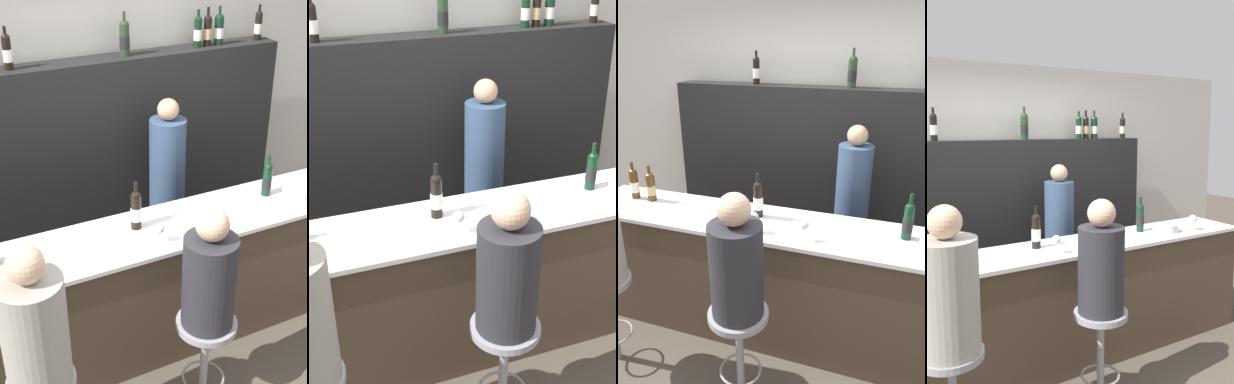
% 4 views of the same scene
% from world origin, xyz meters
% --- Properties ---
extents(ground_plane, '(16.00, 16.00, 0.00)m').
position_xyz_m(ground_plane, '(0.00, 0.00, 0.00)').
color(ground_plane, '#4C4238').
extents(wall_back, '(6.40, 0.05, 2.60)m').
position_xyz_m(wall_back, '(0.00, 1.78, 1.30)').
color(wall_back, beige).
rests_on(wall_back, ground_plane).
extents(bar_counter, '(3.37, 0.57, 0.98)m').
position_xyz_m(bar_counter, '(0.00, 0.27, 0.49)').
color(bar_counter, '#473828').
rests_on(bar_counter, ground_plane).
extents(back_bar_cabinet, '(3.16, 0.28, 1.80)m').
position_xyz_m(back_bar_cabinet, '(0.00, 1.56, 0.90)').
color(back_bar_cabinet, black).
rests_on(back_bar_cabinet, ground_plane).
extents(wine_bottle_counter_2, '(0.07, 0.07, 0.34)m').
position_xyz_m(wine_bottle_counter_2, '(-0.29, 0.34, 1.13)').
color(wine_bottle_counter_2, black).
rests_on(wine_bottle_counter_2, bar_counter).
extents(wine_bottle_counter_3, '(0.07, 0.07, 0.32)m').
position_xyz_m(wine_bottle_counter_3, '(0.76, 0.34, 1.12)').
color(wine_bottle_counter_3, black).
rests_on(wine_bottle_counter_3, bar_counter).
extents(wine_bottle_backbar_0, '(0.07, 0.07, 0.31)m').
position_xyz_m(wine_bottle_backbar_0, '(-0.76, 1.56, 1.93)').
color(wine_bottle_backbar_0, black).
rests_on(wine_bottle_backbar_0, back_bar_cabinet).
extents(wine_bottle_backbar_1, '(0.08, 0.08, 0.34)m').
position_xyz_m(wine_bottle_backbar_1, '(0.17, 1.56, 1.94)').
color(wine_bottle_backbar_1, '#233823').
rests_on(wine_bottle_backbar_1, back_bar_cabinet).
extents(wine_bottle_backbar_2, '(0.07, 0.07, 0.31)m').
position_xyz_m(wine_bottle_backbar_2, '(0.84, 1.56, 1.93)').
color(wine_bottle_backbar_2, black).
rests_on(wine_bottle_backbar_2, back_bar_cabinet).
extents(wine_bottle_backbar_3, '(0.07, 0.07, 0.32)m').
position_xyz_m(wine_bottle_backbar_3, '(0.93, 1.56, 1.93)').
color(wine_bottle_backbar_3, black).
rests_on(wine_bottle_backbar_3, back_bar_cabinet).
extents(wine_bottle_backbar_4, '(0.08, 0.08, 0.32)m').
position_xyz_m(wine_bottle_backbar_4, '(1.05, 1.56, 1.93)').
color(wine_bottle_backbar_4, black).
rests_on(wine_bottle_backbar_4, back_bar_cabinet).
extents(wine_bottle_backbar_5, '(0.07, 0.07, 0.30)m').
position_xyz_m(wine_bottle_backbar_5, '(1.46, 1.56, 1.93)').
color(wine_bottle_backbar_5, black).
rests_on(wine_bottle_backbar_5, back_bar_cabinet).
extents(wine_glass_0, '(0.07, 0.07, 0.15)m').
position_xyz_m(wine_glass_0, '(-0.24, 0.10, 1.09)').
color(wine_glass_0, silver).
rests_on(wine_glass_0, bar_counter).
extents(wine_glass_1, '(0.07, 0.07, 0.14)m').
position_xyz_m(wine_glass_1, '(0.12, 0.10, 1.08)').
color(wine_glass_1, silver).
rests_on(wine_glass_1, bar_counter).
extents(tasting_menu, '(0.21, 0.30, 0.00)m').
position_xyz_m(tasting_menu, '(0.43, 0.14, 0.99)').
color(tasting_menu, white).
rests_on(tasting_menu, bar_counter).
extents(bar_stool_right, '(0.37, 0.37, 0.70)m').
position_xyz_m(bar_stool_right, '(-0.16, -0.38, 0.54)').
color(bar_stool_right, gray).
rests_on(bar_stool_right, ground_plane).
extents(guest_seated_right, '(0.31, 0.31, 0.77)m').
position_xyz_m(guest_seated_right, '(-0.16, -0.38, 1.03)').
color(guest_seated_right, '#28282D').
rests_on(guest_seated_right, bar_stool_right).
extents(bartender, '(0.30, 0.30, 1.57)m').
position_xyz_m(bartender, '(0.31, 1.06, 0.73)').
color(bartender, '#334766').
rests_on(bartender, ground_plane).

